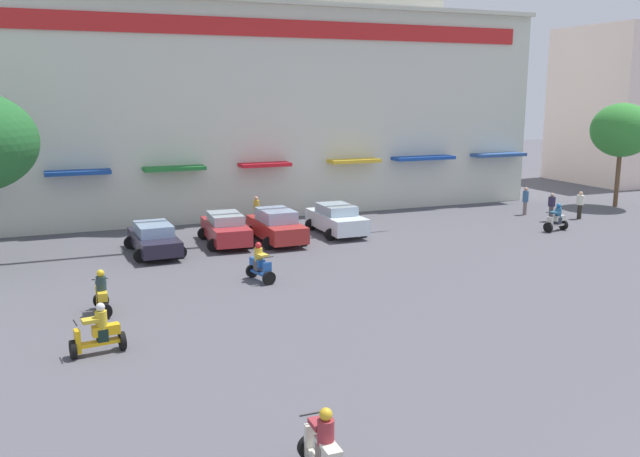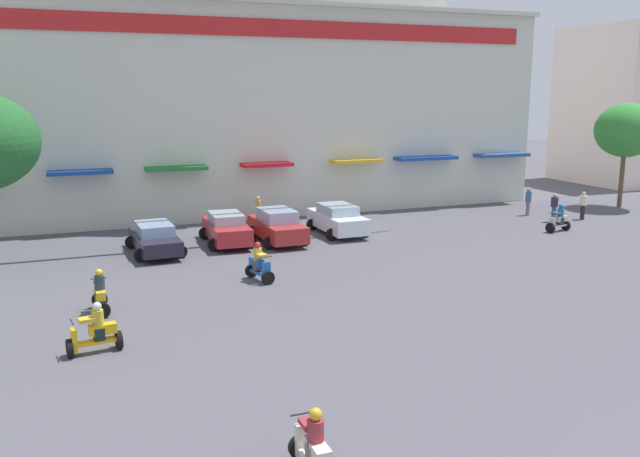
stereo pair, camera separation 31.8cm
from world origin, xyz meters
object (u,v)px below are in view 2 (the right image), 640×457
object	(u,v)px
pedestrian_0	(554,206)
pedestrian_1	(583,204)
plaza_tree_1	(626,130)
scooter_rider_0	(95,332)
parked_car_2	(277,226)
scooter_rider_8	(259,265)
scooter_rider_1	(314,448)
parked_car_3	(338,219)
pedestrian_3	(528,199)
parked_car_1	(227,228)
scooter_rider_3	(559,220)
scooter_rider_7	(100,295)
pedestrian_2	(258,209)
parked_car_0	(155,238)

from	to	relation	value
pedestrian_0	pedestrian_1	bearing A→B (deg)	-1.35
plaza_tree_1	scooter_rider_0	bearing A→B (deg)	-157.81
parked_car_2	pedestrian_0	bearing A→B (deg)	-2.75
scooter_rider_8	pedestrian_0	world-z (taller)	pedestrian_0
scooter_rider_0	plaza_tree_1	bearing A→B (deg)	22.19
scooter_rider_1	pedestrian_0	xyz separation A→B (m)	(21.58, 18.75, 0.29)
parked_car_3	pedestrian_3	world-z (taller)	pedestrian_3
plaza_tree_1	parked_car_1	xyz separation A→B (m)	(-25.65, -1.15, -4.06)
parked_car_2	plaza_tree_1	bearing A→B (deg)	4.00
plaza_tree_1	scooter_rider_3	world-z (taller)	plaza_tree_1
pedestrian_1	scooter_rider_7	bearing A→B (deg)	-164.98
scooter_rider_1	scooter_rider_3	xyz separation A→B (m)	(19.98, 16.49, -0.01)
scooter_rider_3	pedestrian_2	bearing A→B (deg)	152.34
plaza_tree_1	parked_car_2	distance (m)	23.66
parked_car_3	pedestrian_3	bearing A→B (deg)	3.52
scooter_rider_1	pedestrian_3	distance (m)	30.04
scooter_rider_1	pedestrian_1	distance (m)	30.10
pedestrian_3	scooter_rider_1	bearing A→B (deg)	-135.81
parked_car_2	pedestrian_2	world-z (taller)	parked_car_2
plaza_tree_1	scooter_rider_0	size ratio (longest dim) A/B	4.27
pedestrian_0	pedestrian_2	bearing A→B (deg)	161.86
scooter_rider_3	pedestrian_1	size ratio (longest dim) A/B	0.91
parked_car_1	parked_car_2	world-z (taller)	parked_car_2
parked_car_2	scooter_rider_8	xyz separation A→B (m)	(-2.72, -6.22, -0.17)
parked_car_0	pedestrian_2	distance (m)	7.70
parked_car_0	pedestrian_1	world-z (taller)	pedestrian_1
pedestrian_2	scooter_rider_0	bearing A→B (deg)	-120.38
parked_car_1	scooter_rider_0	world-z (taller)	parked_car_1
parked_car_1	scooter_rider_0	bearing A→B (deg)	-118.88
scooter_rider_0	pedestrian_3	world-z (taller)	pedestrian_3
pedestrian_0	pedestrian_3	xyz separation A→B (m)	(-0.04, 2.19, 0.04)
parked_car_1	pedestrian_1	bearing A→B (deg)	-3.62
scooter_rider_7	pedestrian_3	world-z (taller)	pedestrian_3
scooter_rider_8	pedestrian_2	bearing A→B (deg)	74.00
pedestrian_0	pedestrian_1	xyz separation A→B (m)	(2.01, -0.05, -0.01)
parked_car_2	parked_car_3	distance (m)	3.51
plaza_tree_1	scooter_rider_7	world-z (taller)	plaza_tree_1
scooter_rider_1	pedestrian_2	world-z (taller)	pedestrian_2
parked_car_0	pedestrian_0	size ratio (longest dim) A/B	2.82
parked_car_1	pedestrian_3	xyz separation A→B (m)	(18.39, 0.95, 0.18)
parked_car_3	scooter_rider_0	world-z (taller)	parked_car_3
scooter_rider_7	pedestrian_2	world-z (taller)	pedestrian_2
parked_car_0	parked_car_3	xyz separation A→B (m)	(9.31, 0.87, 0.07)
scooter_rider_3	pedestrian_2	distance (m)	15.95
parked_car_1	pedestrian_2	world-z (taller)	pedestrian_2
parked_car_0	pedestrian_1	size ratio (longest dim) A/B	2.83
parked_car_2	pedestrian_1	world-z (taller)	parked_car_2
parked_car_2	pedestrian_1	xyz separation A→B (m)	(18.04, -0.82, 0.10)
parked_car_1	parked_car_2	size ratio (longest dim) A/B	0.99
pedestrian_2	scooter_rider_1	bearing A→B (deg)	-103.77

